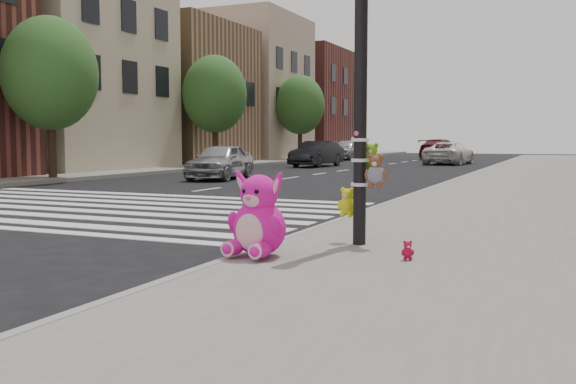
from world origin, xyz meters
The scene contains 20 objects.
ground centered at (0.00, 0.00, 0.00)m, with size 120.00×120.00×0.00m, color black.
sidewalk_near centered at (5.00, 10.00, 0.07)m, with size 7.00×80.00×0.14m, color slate.
sidewalk_far centered at (-13.50, 20.00, 0.07)m, with size 6.00×80.00×0.14m, color slate.
curb_edge centered at (1.55, 10.00, 0.07)m, with size 0.12×80.00×0.15m, color gray.
crosswalk centered at (-4.50, 5.20, 0.01)m, with size 11.00×6.00×0.01m, color silver, non-canonical shape.
bld_far_b centered at (-15.50, 17.00, 5.50)m, with size 6.00×8.00×11.00m, color #B6A78C.
bld_far_c centered at (-15.50, 26.00, 4.00)m, with size 6.00×8.00×8.00m, color #906F4D.
bld_far_d centered at (-15.50, 35.00, 5.00)m, with size 6.00×8.00×10.00m, color tan.
bld_far_e centered at (-15.50, 46.00, 4.50)m, with size 6.00×10.00×9.00m, color brown.
signal_pole centered at (2.62, 1.81, 1.78)m, with size 0.69×0.49×4.00m.
tree_far_a centered at (-11.20, 11.00, 3.65)m, with size 3.20×3.20×5.44m.
tree_far_b centered at (-11.20, 22.00, 3.65)m, with size 3.20×3.20×5.44m.
tree_far_c centered at (-11.20, 33.00, 3.65)m, with size 3.20×3.20×5.44m.
pink_bunny centered at (1.80, 0.57, 0.54)m, with size 0.69×0.75×0.97m.
red_teddy centered at (3.40, 0.99, 0.25)m, with size 0.15×0.10×0.22m, color #BA1237, non-canonical shape.
car_silver_far centered at (-6.54, 14.35, 0.65)m, with size 1.55×3.84×1.31m, color #A2A2A6.
car_dark_far centered at (-7.14, 25.52, 0.67)m, with size 1.42×4.08×1.35m, color black.
car_white_near centered at (-1.32, 31.41, 0.63)m, with size 2.09×4.53×1.26m, color silver.
car_maroon_near centered at (-3.50, 40.57, 0.71)m, with size 2.00×4.92×1.43m, color maroon.
car_silver_deep centered at (-9.27, 36.80, 0.73)m, with size 1.73×4.30×1.47m, color #AEAFB3.
Camera 1 is at (4.97, -5.82, 1.45)m, focal length 40.00 mm.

